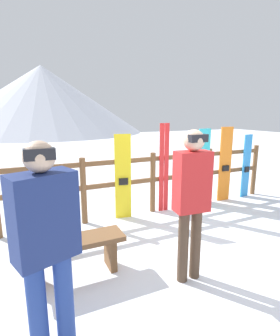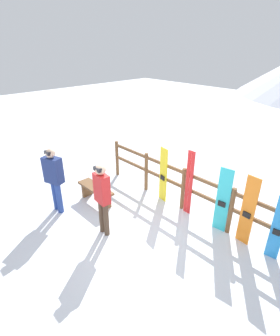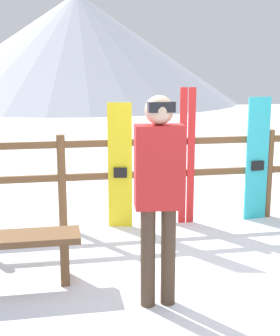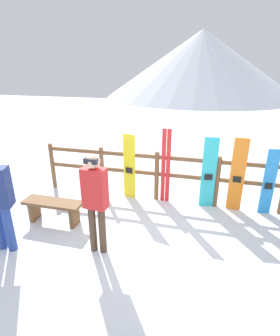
{
  "view_description": "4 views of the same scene",
  "coord_description": "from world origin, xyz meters",
  "views": [
    {
      "loc": [
        -2.22,
        -2.61,
        1.89
      ],
      "look_at": [
        -0.53,
        1.09,
        1.02
      ],
      "focal_mm": 28.0,
      "sensor_mm": 36.0,
      "label": 1
    },
    {
      "loc": [
        3.4,
        -3.06,
        3.93
      ],
      "look_at": [
        -0.81,
        0.93,
        1.12
      ],
      "focal_mm": 28.0,
      "sensor_mm": 36.0,
      "label": 2
    },
    {
      "loc": [
        -1.36,
        -3.85,
        1.91
      ],
      "look_at": [
        -0.47,
        1.1,
        0.83
      ],
      "focal_mm": 50.0,
      "sensor_mm": 36.0,
      "label": 3
    },
    {
      "loc": [
        0.97,
        -3.71,
        2.92
      ],
      "look_at": [
        -0.17,
        0.79,
        1.09
      ],
      "focal_mm": 28.0,
      "sensor_mm": 36.0,
      "label": 4
    }
  ],
  "objects": [
    {
      "name": "ground_plane",
      "position": [
        0.0,
        0.0,
        0.0
      ],
      "size": [
        40.0,
        40.0,
        0.0
      ],
      "primitive_type": "plane",
      "color": "white"
    },
    {
      "name": "snowboard_cyan",
      "position": [
        1.13,
        1.6,
        0.78
      ],
      "size": [
        0.3,
        0.08,
        1.57
      ],
      "color": "#2DBFCC",
      "rests_on": "ground"
    },
    {
      "name": "fence",
      "position": [
        0.0,
        1.66,
        0.68
      ],
      "size": [
        5.38,
        0.1,
        1.15
      ],
      "color": "brown",
      "rests_on": "ground"
    },
    {
      "name": "ski_pair_red",
      "position": [
        0.21,
        1.6,
        0.84
      ],
      "size": [
        0.19,
        0.02,
        1.69
      ],
      "color": "red",
      "rests_on": "ground"
    },
    {
      "name": "bench",
      "position": [
        -1.77,
        0.21,
        0.33
      ],
      "size": [
        1.18,
        0.36,
        0.46
      ],
      "color": "brown",
      "rests_on": "ground"
    },
    {
      "name": "snowboard_yellow",
      "position": [
        -0.63,
        1.6,
        0.76
      ],
      "size": [
        0.29,
        0.1,
        1.52
      ],
      "color": "yellow",
      "rests_on": "ground"
    },
    {
      "name": "snowboard_orange",
      "position": [
        1.7,
        1.6,
        0.79
      ],
      "size": [
        0.29,
        0.07,
        1.59
      ],
      "color": "orange",
      "rests_on": "ground"
    },
    {
      "name": "person_red",
      "position": [
        -0.59,
        -0.38,
        1.02
      ],
      "size": [
        0.39,
        0.24,
        1.71
      ],
      "color": "#4C3828",
      "rests_on": "ground"
    },
    {
      "name": "snowboard_blue",
      "position": [
        2.32,
        1.6,
        0.7
      ],
      "size": [
        0.25,
        0.08,
        1.41
      ],
      "color": "#288CE0",
      "rests_on": "ground"
    },
    {
      "name": "mountain_backdrop",
      "position": [
        0.0,
        23.66,
        3.0
      ],
      "size": [
        18.0,
        18.0,
        6.0
      ],
      "color": "silver",
      "rests_on": "ground"
    }
  ]
}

